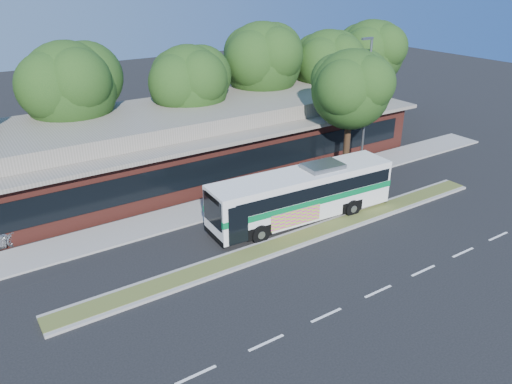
{
  "coord_description": "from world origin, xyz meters",
  "views": [
    {
      "loc": [
        -14.57,
        -17.27,
        13.03
      ],
      "look_at": [
        -1.04,
        3.21,
        2.0
      ],
      "focal_mm": 35.0,
      "sensor_mm": 36.0,
      "label": 1
    }
  ],
  "objects": [
    {
      "name": "tree_bg_f",
      "position": [
        20.43,
        16.14,
        6.06
      ],
      "size": [
        6.69,
        6.0,
        8.92
      ],
      "color": "black",
      "rests_on": "ground"
    },
    {
      "name": "ground",
      "position": [
        0.0,
        0.0,
        0.0
      ],
      "size": [
        120.0,
        120.0,
        0.0
      ],
      "primitive_type": "plane",
      "color": "black",
      "rests_on": "ground"
    },
    {
      "name": "plaza_building",
      "position": [
        0.0,
        12.99,
        2.13
      ],
      "size": [
        33.2,
        11.2,
        4.45
      ],
      "color": "#5C241C",
      "rests_on": "ground"
    },
    {
      "name": "sidewalk_tree",
      "position": [
        8.7,
        6.32,
        5.97
      ],
      "size": [
        5.77,
        5.18,
        8.44
      ],
      "color": "black",
      "rests_on": "ground"
    },
    {
      "name": "tree_bg_b",
      "position": [
        -6.57,
        16.14,
        6.14
      ],
      "size": [
        6.69,
        6.0,
        9.0
      ],
      "color": "black",
      "rests_on": "ground"
    },
    {
      "name": "tree_bg_c",
      "position": [
        1.4,
        15.13,
        5.59
      ],
      "size": [
        6.24,
        5.6,
        8.26
      ],
      "color": "black",
      "rests_on": "ground"
    },
    {
      "name": "median_strip",
      "position": [
        0.0,
        0.6,
        0.07
      ],
      "size": [
        26.0,
        1.1,
        0.15
      ],
      "primitive_type": "cube",
      "color": "#535926",
      "rests_on": "ground"
    },
    {
      "name": "transit_bus",
      "position": [
        1.54,
        2.4,
        1.72
      ],
      "size": [
        11.12,
        3.07,
        3.09
      ],
      "rotation": [
        0.0,
        0.0,
        -0.06
      ],
      "color": "silver",
      "rests_on": "ground"
    },
    {
      "name": "tree_bg_e",
      "position": [
        14.42,
        15.14,
        5.74
      ],
      "size": [
        6.47,
        5.8,
        8.5
      ],
      "color": "black",
      "rests_on": "ground"
    },
    {
      "name": "tree_bg_d",
      "position": [
        8.45,
        16.15,
        6.42
      ],
      "size": [
        6.91,
        6.2,
        9.37
      ],
      "color": "black",
      "rests_on": "ground"
    },
    {
      "name": "sidewalk",
      "position": [
        0.0,
        6.4,
        0.06
      ],
      "size": [
        44.0,
        2.6,
        0.12
      ],
      "primitive_type": "cube",
      "color": "gray",
      "rests_on": "ground"
    },
    {
      "name": "lamp_post",
      "position": [
        9.56,
        6.0,
        4.9
      ],
      "size": [
        0.93,
        0.18,
        9.07
      ],
      "color": "slate",
      "rests_on": "ground"
    }
  ]
}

